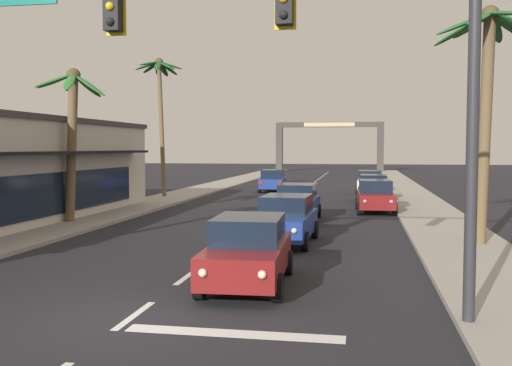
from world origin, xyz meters
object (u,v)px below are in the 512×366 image
sedan_parked_mid_kerb (370,182)px  palm_right_second (488,76)px  town_gateway_arch (329,140)px  palm_left_third (160,92)px  palm_left_second (72,120)px  sedan_lead_at_stop_bar (248,251)px  sedan_third_in_queue (286,219)px  sedan_oncoming_far (273,180)px  sedan_parked_nearest_kerb (375,196)px  traffic_signal_mast (298,42)px  sedan_fifth_in_queue (297,202)px  sedan_parked_far_kerb (374,188)px

sedan_parked_mid_kerb → palm_right_second: 23.64m
palm_right_second → town_gateway_arch: palm_right_second is taller
palm_left_third → palm_left_second: bearing=-87.0°
sedan_lead_at_stop_bar → sedan_third_in_queue: bearing=89.1°
sedan_oncoming_far → sedan_parked_nearest_kerb: (7.34, -13.19, 0.00)m
sedan_oncoming_far → palm_left_third: bearing=-132.7°
sedan_third_in_queue → palm_left_third: size_ratio=0.49×
sedan_parked_mid_kerb → palm_left_third: bearing=-155.3°
traffic_signal_mast → town_gateway_arch: (-3.22, 71.46, -0.88)m
sedan_lead_at_stop_bar → palm_left_third: 26.20m
sedan_parked_mid_kerb → palm_right_second: palm_right_second is taller
sedan_oncoming_far → palm_left_second: bearing=-105.8°
sedan_fifth_in_queue → sedan_parked_far_kerb: size_ratio=1.00×
sedan_third_in_queue → sedan_lead_at_stop_bar: bearing=-90.9°
sedan_lead_at_stop_bar → town_gateway_arch: (-1.75, 68.84, 3.62)m
palm_left_second → traffic_signal_mast: bearing=-48.2°
palm_left_second → town_gateway_arch: (7.93, 59.00, -0.08)m
sedan_parked_mid_kerb → palm_left_second: bearing=-123.4°
palm_left_third → sedan_parked_far_kerb: bearing=-1.0°
sedan_third_in_queue → palm_right_second: size_ratio=0.56×
sedan_lead_at_stop_bar → palm_left_third: palm_left_third is taller
traffic_signal_mast → sedan_parked_mid_kerb: size_ratio=2.34×
sedan_parked_far_kerb → palm_right_second: 17.36m
sedan_parked_mid_kerb → palm_left_third: palm_left_third is taller
sedan_lead_at_stop_bar → sedan_oncoming_far: size_ratio=1.00×
sedan_parked_far_kerb → sedan_third_in_queue: bearing=-101.4°
sedan_lead_at_stop_bar → town_gateway_arch: 68.96m
sedan_third_in_queue → sedan_parked_far_kerb: 16.90m
sedan_parked_far_kerb → town_gateway_arch: size_ratio=0.30×
sedan_oncoming_far → palm_right_second: 26.31m
sedan_third_in_queue → sedan_parked_mid_kerb: bearing=82.1°
traffic_signal_mast → sedan_fifth_in_queue: size_ratio=2.34×
sedan_third_in_queue → sedan_parked_far_kerb: same height
palm_left_third → palm_right_second: palm_left_third is taller
sedan_parked_far_kerb → sedan_parked_nearest_kerb: bearing=-90.3°
palm_left_second → sedan_fifth_in_queue: bearing=18.0°
sedan_third_in_queue → town_gateway_arch: bearing=91.7°
palm_left_second → palm_left_third: 13.65m
sedan_lead_at_stop_bar → town_gateway_arch: town_gateway_arch is taller
sedan_oncoming_far → town_gateway_arch: (2.17, 38.60, 3.62)m
traffic_signal_mast → sedan_parked_nearest_kerb: bearing=84.3°
sedan_third_in_queue → sedan_parked_far_kerb: size_ratio=1.00×
sedan_parked_nearest_kerb → palm_left_third: bearing=155.8°
sedan_parked_mid_kerb → palm_right_second: size_ratio=0.56×
palm_right_second → palm_left_third: bearing=136.0°
sedan_parked_mid_kerb → sedan_parked_far_kerb: size_ratio=1.00×
sedan_parked_nearest_kerb → palm_left_second: (-13.10, -7.22, 3.69)m
sedan_fifth_in_queue → sedan_lead_at_stop_bar: bearing=-89.1°
sedan_parked_nearest_kerb → palm_right_second: size_ratio=0.56×
traffic_signal_mast → sedan_fifth_in_queue: bearing=96.1°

